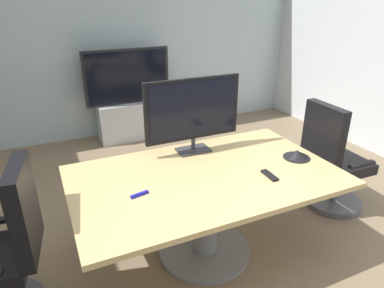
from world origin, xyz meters
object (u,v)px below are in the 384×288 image
conference_phone (297,154)px  wall_display_unit (129,110)px  conference_table (205,194)px  remote_control (270,175)px  office_chair_left (5,259)px  office_chair_right (332,166)px  tv_monitor (193,111)px

conference_phone → wall_display_unit: bearing=104.3°
conference_table → wall_display_unit: bearing=87.5°
remote_control → conference_phone: bearing=25.7°
office_chair_left → office_chair_right: 2.84m
conference_table → wall_display_unit: wall_display_unit is taller
tv_monitor → office_chair_right: bearing=-14.5°
conference_phone → office_chair_right: bearing=14.0°
conference_phone → remote_control: conference_phone is taller
conference_table → office_chair_right: (1.42, 0.09, -0.10)m
office_chair_left → wall_display_unit: bearing=158.5°
office_chair_right → conference_phone: size_ratio=4.95×
tv_monitor → remote_control: 0.82m
conference_table → office_chair_left: (-1.42, -0.02, -0.10)m
conference_table → wall_display_unit: size_ratio=1.53×
office_chair_left → remote_control: 1.87m
office_chair_right → tv_monitor: tv_monitor is taller
office_chair_left → wall_display_unit: 3.10m
remote_control → wall_display_unit: bearing=98.7°
conference_phone → conference_table: bearing=175.6°
tv_monitor → remote_control: size_ratio=4.94×
tv_monitor → conference_phone: bearing=-34.4°
wall_display_unit → remote_control: bearing=-84.1°
conference_table → office_chair_left: size_ratio=1.84×
office_chair_right → conference_table: bearing=95.4°
office_chair_left → wall_display_unit: wall_display_unit is taller
office_chair_left → remote_control: office_chair_left is taller
conference_table → office_chair_right: size_ratio=1.84×
office_chair_right → remote_control: (-1.00, -0.32, 0.29)m
conference_phone → remote_control: (-0.40, -0.17, -0.02)m
conference_phone → tv_monitor: bearing=145.6°
conference_table → conference_phone: bearing=-4.4°
conference_phone → remote_control: bearing=-157.1°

